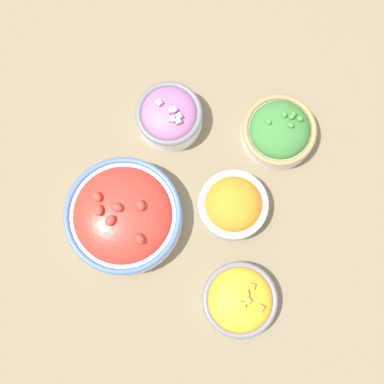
{
  "coord_description": "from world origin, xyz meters",
  "views": [
    {
      "loc": [
        -0.18,
        -0.06,
        1.05
      ],
      "look_at": [
        0.0,
        0.0,
        0.03
      ],
      "focal_mm": 50.0,
      "sensor_mm": 36.0,
      "label": 1
    }
  ],
  "objects_px": {
    "bowl_squash": "(240,300)",
    "bowl_broccoli": "(279,131)",
    "bowl_carrots": "(234,204)",
    "bowl_cherry_tomatoes": "(123,216)",
    "bowl_red_onion": "(169,116)"
  },
  "relations": [
    {
      "from": "bowl_carrots",
      "to": "bowl_broccoli",
      "type": "relative_size",
      "value": 0.92
    },
    {
      "from": "bowl_broccoli",
      "to": "bowl_carrots",
      "type": "bearing_deg",
      "value": 164.94
    },
    {
      "from": "bowl_squash",
      "to": "bowl_broccoli",
      "type": "relative_size",
      "value": 0.97
    },
    {
      "from": "bowl_cherry_tomatoes",
      "to": "bowl_squash",
      "type": "xyz_separation_m",
      "value": [
        -0.08,
        -0.26,
        -0.01
      ]
    },
    {
      "from": "bowl_carrots",
      "to": "bowl_broccoli",
      "type": "xyz_separation_m",
      "value": [
        0.17,
        -0.04,
        0.0
      ]
    },
    {
      "from": "bowl_red_onion",
      "to": "bowl_broccoli",
      "type": "height_order",
      "value": "bowl_red_onion"
    },
    {
      "from": "bowl_red_onion",
      "to": "bowl_broccoli",
      "type": "xyz_separation_m",
      "value": [
        0.04,
        -0.22,
        -0.01
      ]
    },
    {
      "from": "bowl_carrots",
      "to": "bowl_squash",
      "type": "height_order",
      "value": "same"
    },
    {
      "from": "bowl_cherry_tomatoes",
      "to": "bowl_broccoli",
      "type": "relative_size",
      "value": 1.52
    },
    {
      "from": "bowl_cherry_tomatoes",
      "to": "bowl_broccoli",
      "type": "distance_m",
      "value": 0.35
    },
    {
      "from": "bowl_broccoli",
      "to": "bowl_squash",
      "type": "bearing_deg",
      "value": -176.95
    },
    {
      "from": "bowl_squash",
      "to": "bowl_broccoli",
      "type": "bearing_deg",
      "value": 3.05
    },
    {
      "from": "bowl_red_onion",
      "to": "bowl_cherry_tomatoes",
      "type": "xyz_separation_m",
      "value": [
        -0.22,
        0.02,
        0.0
      ]
    },
    {
      "from": "bowl_red_onion",
      "to": "bowl_squash",
      "type": "relative_size",
      "value": 0.92
    },
    {
      "from": "bowl_carrots",
      "to": "bowl_red_onion",
      "type": "bearing_deg",
      "value": 52.81
    }
  ]
}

